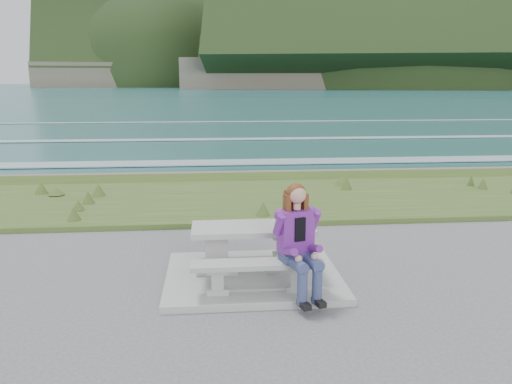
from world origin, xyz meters
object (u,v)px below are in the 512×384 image
seated_woman (301,256)px  picnic_table (253,237)px  bench_landward (257,269)px  bench_seaward (249,237)px

seated_woman → picnic_table: bearing=108.5°
bench_landward → seated_woman: 0.62m
bench_seaward → seated_woman: seated_woman is taller
bench_seaward → seated_woman: size_ratio=1.18×
picnic_table → seated_woman: 1.01m
picnic_table → bench_seaward: (0.00, 0.70, -0.23)m
picnic_table → seated_woman: (0.57, -0.84, -0.02)m
picnic_table → bench_landward: (0.00, -0.70, -0.23)m
picnic_table → bench_seaward: bearing=90.0°
bench_seaward → seated_woman: 1.65m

